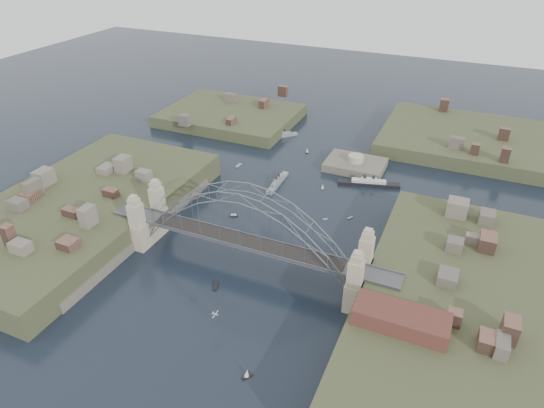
{
  "coord_description": "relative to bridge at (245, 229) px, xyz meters",
  "views": [
    {
      "loc": [
        48.49,
        -92.53,
        83.53
      ],
      "look_at": [
        0.0,
        18.0,
        10.0
      ],
      "focal_mm": 31.5,
      "sensor_mm": 36.0,
      "label": 1
    }
  ],
  "objects": [
    {
      "name": "aeroplane",
      "position": [
        4.39,
        -24.59,
        -6.95
      ],
      "size": [
        1.44,
        2.74,
        0.4
      ],
      "color": "silver"
    },
    {
      "name": "small_boat_b",
      "position": [
        12.86,
        31.04,
        -12.17
      ],
      "size": [
        1.62,
        1.27,
        0.45
      ],
      "color": "silver",
      "rests_on": "ground"
    },
    {
      "name": "small_boat_e",
      "position": [
        -29.91,
        53.86,
        -12.17
      ],
      "size": [
        1.27,
        3.53,
        0.45
      ],
      "color": "silver",
      "rests_on": "ground"
    },
    {
      "name": "small_boat_d",
      "position": [
        19.96,
        35.0,
        -12.17
      ],
      "size": [
        1.58,
        2.02,
        0.45
      ],
      "color": "silver",
      "rests_on": "ground"
    },
    {
      "name": "small_boat_h",
      "position": [
        -9.62,
        75.5,
        -11.38
      ],
      "size": [
        1.02,
        1.99,
        2.38
      ],
      "color": "silver",
      "rests_on": "ground"
    },
    {
      "name": "finger_pier",
      "position": [
        39.0,
        -28.0,
        -11.62
      ],
      "size": [
        4.0,
        22.0,
        1.4
      ],
      "primitive_type": "cube",
      "color": "#49494B",
      "rests_on": "ground"
    },
    {
      "name": "naval_cruiser_far",
      "position": [
        -25.03,
        86.81,
        -11.6
      ],
      "size": [
        10.84,
        11.18,
        4.62
      ],
      "color": "gray",
      "rests_on": "ground"
    },
    {
      "name": "wharf_shed",
      "position": [
        44.0,
        -14.0,
        -2.32
      ],
      "size": [
        20.0,
        8.0,
        4.0
      ],
      "primitive_type": "cube",
      "color": "#592D26",
      "rests_on": "shore_east"
    },
    {
      "name": "shore_east",
      "position": [
        57.32,
        0.0,
        -10.35
      ],
      "size": [
        50.5,
        90.0,
        12.0
      ],
      "color": "#3D4326",
      "rests_on": "ground"
    },
    {
      "name": "naval_cruiser_near",
      "position": [
        -10.31,
        46.54,
        -11.55
      ],
      "size": [
        2.63,
        16.68,
        4.99
      ],
      "color": "gray",
      "rests_on": "ground"
    },
    {
      "name": "headland_nw",
      "position": [
        -55.0,
        95.0,
        -11.82
      ],
      "size": [
        60.0,
        45.0,
        9.0
      ],
      "primitive_type": "cube",
      "color": "#3D4326",
      "rests_on": "ground"
    },
    {
      "name": "small_boat_c",
      "position": [
        -3.33,
        -11.23,
        -12.17
      ],
      "size": [
        2.11,
        3.3,
        0.45
      ],
      "color": "silver",
      "rests_on": "ground"
    },
    {
      "name": "ocean_liner",
      "position": [
        19.99,
        58.88,
        -11.48
      ],
      "size": [
        22.12,
        8.58,
        5.42
      ],
      "color": "black",
      "rests_on": "ground"
    },
    {
      "name": "headland_ne",
      "position": [
        50.0,
        110.0,
        -11.57
      ],
      "size": [
        70.0,
        55.0,
        9.5
      ],
      "primitive_type": "cube",
      "color": "#3D4326",
      "rests_on": "ground"
    },
    {
      "name": "small_boat_f",
      "position": [
        5.71,
        49.6,
        -11.29
      ],
      "size": [
        1.34,
        1.6,
        2.38
      ],
      "color": "silver",
      "rests_on": "ground"
    },
    {
      "name": "fort_island",
      "position": [
        12.0,
        70.0,
        -12.66
      ],
      "size": [
        22.0,
        16.0,
        9.4
      ],
      "color": "#5B5647",
      "rests_on": "ground"
    },
    {
      "name": "ground",
      "position": [
        0.0,
        0.0,
        -12.32
      ],
      "size": [
        500.0,
        500.0,
        0.0
      ],
      "primitive_type": "plane",
      "color": "black",
      "rests_on": "ground"
    },
    {
      "name": "small_boat_a",
      "position": [
        -14.88,
        21.06,
        -12.04
      ],
      "size": [
        3.0,
        2.09,
        1.43
      ],
      "color": "silver",
      "rests_on": "ground"
    },
    {
      "name": "bridge",
      "position": [
        0.0,
        0.0,
        0.0
      ],
      "size": [
        84.0,
        13.8,
        24.6
      ],
      "color": "#49494B",
      "rests_on": "ground"
    },
    {
      "name": "shore_west",
      "position": [
        -57.32,
        0.0,
        -10.35
      ],
      "size": [
        50.5,
        90.0,
        12.0
      ],
      "color": "#3D4326",
      "rests_on": "ground"
    },
    {
      "name": "small_boat_g",
      "position": [
        16.77,
        -33.35,
        -11.47
      ],
      "size": [
        1.99,
        2.53,
        2.38
      ],
      "color": "silver",
      "rests_on": "ground"
    }
  ]
}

